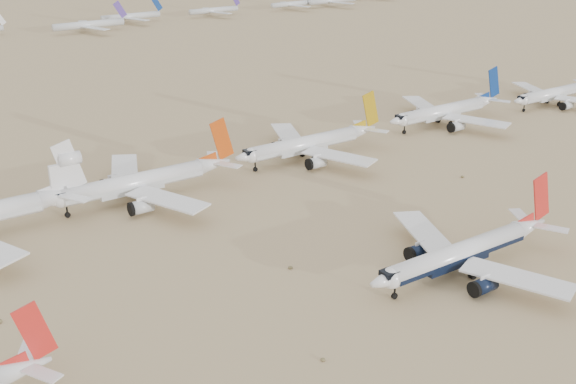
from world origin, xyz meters
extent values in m
plane|color=#957856|center=(0.00, 0.00, 0.00)|extent=(7000.00, 7000.00, 0.00)
cylinder|color=white|center=(-4.06, -6.70, 4.86)|extent=(35.74, 4.22, 4.22)
cube|color=black|center=(-4.06, -6.70, 4.33)|extent=(35.03, 4.29, 0.95)
sphere|color=white|center=(-21.93, -6.70, 4.86)|extent=(4.22, 4.22, 4.22)
cube|color=black|center=(-22.57, -6.70, 6.02)|extent=(2.96, 2.75, 1.06)
cone|color=white|center=(18.03, -6.70, 5.18)|extent=(8.94, 4.22, 4.22)
cube|color=white|center=(-1.30, -19.24, 4.12)|extent=(13.80, 21.75, 0.66)
cube|color=white|center=(19.77, -10.81, 5.70)|extent=(5.67, 7.42, 0.25)
cylinder|color=black|center=(-6.05, -15.48, 2.21)|extent=(4.96, 3.04, 3.04)
cube|color=white|center=(-1.30, 5.84, 4.12)|extent=(13.80, 21.75, 0.66)
cube|color=white|center=(19.77, -2.59, 5.70)|extent=(5.67, 7.42, 0.25)
cylinder|color=black|center=(-6.05, 2.08, 2.21)|extent=(4.96, 3.04, 3.04)
cube|color=red|center=(20.51, -6.70, 11.34)|extent=(6.77, 0.34, 11.16)
cylinder|color=black|center=(-20.88, -6.70, 0.63)|extent=(1.27, 0.53, 1.27)
cylinder|color=black|center=(-2.57, -9.66, 0.89)|extent=(1.77, 1.06, 1.77)
cylinder|color=black|center=(-2.57, -3.74, 0.89)|extent=(1.77, 1.06, 1.77)
cone|color=white|center=(-86.58, 4.02, 4.78)|extent=(8.13, 3.90, 3.90)
cube|color=white|center=(-85.00, 0.28, 5.26)|extent=(5.16, 6.75, 0.23)
cube|color=white|center=(-85.00, 7.77, 5.26)|extent=(5.16, 6.75, 0.23)
cube|color=red|center=(-84.33, 4.02, 10.39)|extent=(6.16, 0.31, 10.15)
cylinder|color=white|center=(68.78, 69.04, 4.98)|extent=(35.70, 4.33, 4.33)
cube|color=silver|center=(68.78, 69.04, 4.44)|extent=(34.98, 4.39, 0.97)
sphere|color=white|center=(50.93, 69.04, 4.98)|extent=(4.33, 4.33, 4.33)
cube|color=black|center=(50.28, 69.04, 6.17)|extent=(3.03, 2.81, 1.08)
cone|color=white|center=(90.85, 69.04, 5.30)|extent=(8.92, 4.33, 4.33)
cube|color=white|center=(71.54, 56.47, 4.22)|extent=(13.79, 21.73, 0.67)
cube|color=white|center=(92.58, 64.92, 5.84)|extent=(5.67, 7.41, 0.26)
cylinder|color=silver|center=(66.80, 60.21, 2.27)|extent=(4.96, 3.12, 3.12)
cube|color=white|center=(71.54, 81.62, 4.22)|extent=(13.79, 21.73, 0.67)
cube|color=white|center=(92.58, 73.16, 5.84)|extent=(5.67, 7.41, 0.26)
cylinder|color=silver|center=(66.80, 77.87, 2.27)|extent=(4.96, 3.12, 3.12)
cube|color=navy|center=(93.33, 69.04, 11.48)|extent=(6.77, 0.35, 11.15)
cylinder|color=black|center=(52.02, 69.04, 0.65)|extent=(1.30, 0.54, 1.30)
cylinder|color=black|center=(70.27, 66.01, 0.91)|extent=(1.82, 1.08, 1.82)
cylinder|color=black|center=(70.27, 72.07, 0.91)|extent=(1.82, 1.08, 1.82)
cylinder|color=white|center=(10.74, 66.92, 5.01)|extent=(35.83, 4.35, 4.35)
cube|color=silver|center=(10.74, 66.92, 4.46)|extent=(35.11, 4.42, 0.98)
sphere|color=white|center=(-7.18, 66.92, 5.01)|extent=(4.35, 4.35, 4.35)
cube|color=black|center=(-7.83, 66.92, 6.20)|extent=(3.05, 2.83, 1.09)
cone|color=white|center=(32.88, 66.92, 5.33)|extent=(8.96, 4.35, 4.35)
cube|color=white|center=(13.50, 54.29, 4.25)|extent=(13.84, 21.81, 0.67)
cube|color=white|center=(34.62, 62.78, 5.88)|extent=(5.69, 7.44, 0.26)
cylinder|color=silver|center=(8.75, 58.05, 2.28)|extent=(4.98, 3.14, 3.14)
cube|color=white|center=(13.50, 79.55, 4.25)|extent=(13.84, 21.81, 0.67)
cube|color=white|center=(34.62, 71.06, 5.88)|extent=(5.69, 7.44, 0.26)
cylinder|color=silver|center=(8.75, 75.78, 2.28)|extent=(4.98, 3.14, 3.14)
cube|color=#BA9112|center=(35.37, 66.92, 11.54)|extent=(6.79, 0.35, 11.19)
cylinder|color=black|center=(-6.09, 66.92, 0.65)|extent=(1.31, 0.54, 1.31)
cylinder|color=black|center=(12.23, 63.87, 0.91)|extent=(1.83, 1.09, 1.83)
cylinder|color=black|center=(12.23, 69.97, 0.91)|extent=(1.83, 1.09, 1.83)
cylinder|color=white|center=(-42.41, 65.67, 5.18)|extent=(36.86, 4.51, 4.51)
cube|color=silver|center=(-42.41, 65.67, 4.62)|extent=(36.12, 4.57, 1.01)
sphere|color=white|center=(-60.84, 65.67, 5.18)|extent=(4.51, 4.51, 4.51)
cube|color=black|center=(-61.52, 65.67, 6.42)|extent=(3.15, 2.93, 1.13)
cone|color=white|center=(-19.63, 65.67, 5.52)|extent=(9.21, 4.51, 4.51)
cube|color=white|center=(-39.57, 52.67, 4.39)|extent=(14.24, 22.43, 0.70)
cube|color=white|center=(-17.84, 61.41, 6.08)|extent=(5.85, 7.65, 0.27)
cylinder|color=silver|center=(-44.46, 56.54, 2.36)|extent=(5.12, 3.24, 3.24)
cube|color=white|center=(-39.57, 78.68, 4.39)|extent=(14.24, 22.43, 0.70)
cube|color=white|center=(-17.84, 69.93, 6.08)|extent=(5.85, 7.65, 0.27)
cylinder|color=silver|center=(-44.46, 74.81, 2.36)|extent=(5.12, 3.24, 3.24)
cube|color=#C0420D|center=(-17.07, 65.67, 11.91)|extent=(6.99, 0.36, 11.51)
cylinder|color=black|center=(-59.72, 65.67, 0.68)|extent=(1.35, 0.56, 1.35)
cylinder|color=black|center=(-40.88, 62.52, 0.95)|extent=(1.89, 1.13, 1.89)
cylinder|color=black|center=(-40.88, 68.83, 0.95)|extent=(1.89, 1.13, 1.89)
cone|color=white|center=(-60.80, 65.65, 5.95)|extent=(10.14, 4.86, 4.86)
cube|color=white|center=(-58.82, 60.98, 6.55)|extent=(6.44, 8.42, 0.29)
cube|color=white|center=(-58.82, 70.32, 6.55)|extent=(6.44, 8.42, 0.29)
cube|color=white|center=(-57.98, 65.65, 12.95)|extent=(7.69, 0.39, 12.66)
cylinder|color=white|center=(-57.70, 65.65, 14.52)|extent=(5.07, 3.15, 3.15)
cylinder|color=white|center=(120.63, 64.37, 4.49)|extent=(32.35, 3.91, 3.91)
cube|color=silver|center=(120.63, 64.37, 4.01)|extent=(31.71, 3.97, 0.88)
sphere|color=white|center=(104.45, 64.37, 4.49)|extent=(3.91, 3.91, 3.91)
cube|color=black|center=(103.86, 64.37, 5.57)|extent=(2.74, 2.54, 0.98)
cylinder|color=silver|center=(118.83, 56.37, 2.05)|extent=(4.49, 2.81, 2.81)
cube|color=white|center=(123.12, 75.76, 3.81)|extent=(12.50, 19.69, 0.61)
cylinder|color=silver|center=(118.83, 72.36, 2.05)|extent=(4.49, 2.81, 2.81)
cylinder|color=black|center=(105.43, 64.37, 0.59)|extent=(1.17, 0.49, 1.17)
cylinder|color=black|center=(121.97, 61.63, 0.82)|extent=(1.64, 0.98, 1.64)
cylinder|color=black|center=(121.97, 67.10, 0.82)|extent=(1.64, 0.98, 1.64)
cube|color=white|center=(-7.60, 330.80, 9.18)|extent=(6.24, 0.31, 7.86)
cylinder|color=silver|center=(35.68, 311.64, 4.43)|extent=(41.02, 4.05, 4.05)
cube|color=#482E8B|center=(54.98, 311.64, 11.28)|extent=(8.17, 0.41, 10.29)
cube|color=silver|center=(35.68, 301.02, 3.82)|extent=(10.81, 18.88, 0.41)
cube|color=silver|center=(35.68, 322.26, 3.82)|extent=(10.81, 18.88, 0.41)
cylinder|color=silver|center=(68.12, 328.23, 4.25)|extent=(37.42, 3.70, 3.70)
cube|color=navy|center=(85.73, 328.23, 10.50)|extent=(7.45, 0.37, 9.39)
cube|color=silver|center=(68.12, 318.55, 3.69)|extent=(9.86, 17.22, 0.37)
cube|color=silver|center=(68.12, 337.92, 3.69)|extent=(9.86, 17.22, 0.37)
cylinder|color=silver|center=(122.76, 323.29, 4.11)|extent=(34.54, 3.41, 3.41)
cube|color=silver|center=(122.76, 314.35, 3.59)|extent=(9.10, 15.90, 0.34)
cube|color=silver|center=(122.76, 332.23, 3.59)|extent=(9.10, 15.90, 0.34)
cylinder|color=silver|center=(181.95, 319.66, 4.05)|extent=(33.42, 3.30, 3.30)
cube|color=silver|center=(181.95, 311.01, 3.56)|extent=(8.80, 15.38, 0.33)
cube|color=silver|center=(181.95, 328.31, 3.56)|extent=(8.80, 15.38, 0.33)
cylinder|color=silver|center=(214.04, 316.82, 4.38)|extent=(40.05, 3.96, 3.96)
cube|color=silver|center=(214.04, 306.46, 3.79)|extent=(10.55, 18.44, 0.40)
cube|color=silver|center=(214.04, 327.19, 3.79)|extent=(10.55, 18.44, 0.40)
ellipsoid|color=brown|center=(-44.10, -14.90, 0.25)|extent=(0.84, 0.84, 0.46)
ellipsoid|color=brown|center=(-30.40, 14.40, 0.29)|extent=(0.98, 0.98, 0.54)
ellipsoid|color=brown|center=(24.40, 1.60, 0.25)|extent=(0.84, 0.84, 0.46)
ellipsoid|color=brown|center=(38.10, 30.90, 0.29)|extent=(0.98, 0.98, 0.54)
camera|label=1|loc=(-105.13, -93.82, 70.75)|focal=45.00mm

